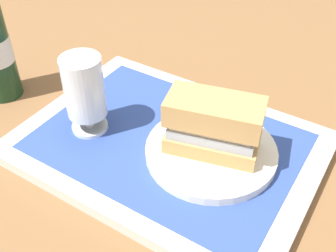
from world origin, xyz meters
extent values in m
plane|color=brown|center=(0.00, 0.00, 0.00)|extent=(3.00, 3.00, 0.00)
cube|color=silver|center=(0.00, 0.00, 0.01)|extent=(0.44, 0.32, 0.02)
cube|color=#2D4793|center=(0.00, 0.00, 0.02)|extent=(0.38, 0.27, 0.00)
cylinder|color=silver|center=(-0.07, -0.01, 0.03)|extent=(0.19, 0.19, 0.01)
cube|color=tan|center=(-0.07, -0.01, 0.05)|extent=(0.14, 0.09, 0.02)
cube|color=#9EA3A8|center=(-0.07, -0.01, 0.07)|extent=(0.13, 0.08, 0.02)
cube|color=silver|center=(-0.07, -0.01, 0.08)|extent=(0.12, 0.08, 0.01)
sphere|color=#47932D|center=(-0.02, 0.01, 0.09)|extent=(0.04, 0.04, 0.04)
cube|color=tan|center=(-0.07, -0.01, 0.10)|extent=(0.14, 0.09, 0.04)
cylinder|color=silver|center=(0.12, 0.04, 0.02)|extent=(0.06, 0.06, 0.01)
cylinder|color=silver|center=(0.12, 0.04, 0.04)|extent=(0.01, 0.01, 0.02)
cylinder|color=silver|center=(0.12, 0.04, 0.10)|extent=(0.06, 0.06, 0.09)
cylinder|color=gold|center=(0.12, 0.04, 0.08)|extent=(0.06, 0.06, 0.05)
cylinder|color=white|center=(0.12, 0.04, 0.11)|extent=(0.05, 0.05, 0.01)
camera|label=1|loc=(-0.25, 0.39, 0.44)|focal=44.09mm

